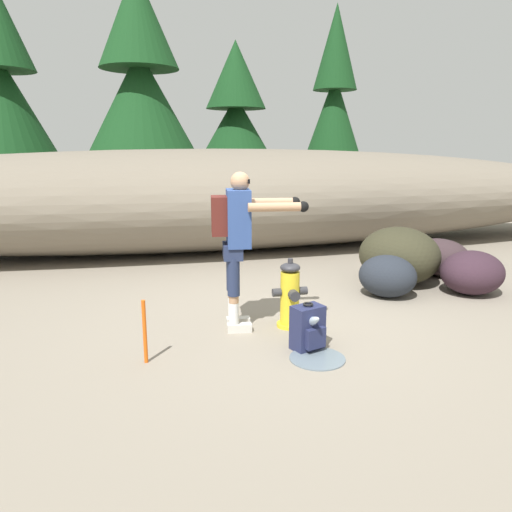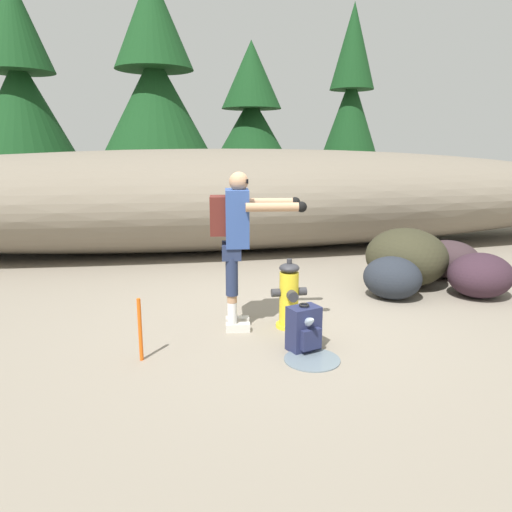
# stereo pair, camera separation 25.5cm
# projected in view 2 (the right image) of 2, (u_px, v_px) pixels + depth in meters

# --- Properties ---
(ground_plane) EXTENTS (56.00, 56.00, 0.04)m
(ground_plane) POSITION_uv_depth(u_px,v_px,m) (272.00, 323.00, 5.50)
(ground_plane) COLOR gray
(dirt_embankment) EXTENTS (17.72, 3.20, 1.91)m
(dirt_embankment) POSITION_uv_depth(u_px,v_px,m) (225.00, 199.00, 9.32)
(dirt_embankment) COLOR #756B5B
(dirt_embankment) RESTS_ON ground_plane
(fire_hydrant) EXTENTS (0.39, 0.33, 0.77)m
(fire_hydrant) POSITION_uv_depth(u_px,v_px,m) (289.00, 296.00, 5.26)
(fire_hydrant) COLOR yellow
(fire_hydrant) RESTS_ON ground_plane
(hydrant_water_jet) EXTENTS (0.53, 1.01, 0.46)m
(hydrant_water_jet) POSITION_uv_depth(u_px,v_px,m) (305.00, 334.00, 4.71)
(hydrant_water_jet) COLOR silver
(hydrant_water_jet) RESTS_ON ground_plane
(utility_worker) EXTENTS (1.01, 0.61, 1.70)m
(utility_worker) POSITION_uv_depth(u_px,v_px,m) (237.00, 232.00, 5.07)
(utility_worker) COLOR beige
(utility_worker) RESTS_ON ground_plane
(spare_backpack) EXTENTS (0.35, 0.34, 0.47)m
(spare_backpack) POSITION_uv_depth(u_px,v_px,m) (304.00, 329.00, 4.69)
(spare_backpack) COLOR #23284C
(spare_backpack) RESTS_ON ground_plane
(boulder_large) EXTENTS (1.45, 1.50, 0.82)m
(boulder_large) POSITION_uv_depth(u_px,v_px,m) (406.00, 257.00, 6.88)
(boulder_large) COLOR #32301F
(boulder_large) RESTS_ON ground_plane
(boulder_mid) EXTENTS (1.14, 1.14, 0.56)m
(boulder_mid) POSITION_uv_depth(u_px,v_px,m) (448.00, 259.00, 7.36)
(boulder_mid) COLOR #37292C
(boulder_mid) RESTS_ON ground_plane
(boulder_small) EXTENTS (0.99, 0.98, 0.56)m
(boulder_small) POSITION_uv_depth(u_px,v_px,m) (392.00, 278.00, 6.29)
(boulder_small) COLOR #242931
(boulder_small) RESTS_ON ground_plane
(boulder_outlier) EXTENTS (0.95, 0.90, 0.59)m
(boulder_outlier) POSITION_uv_depth(u_px,v_px,m) (480.00, 275.00, 6.35)
(boulder_outlier) COLOR #34212C
(boulder_outlier) RESTS_ON ground_plane
(pine_tree_far_left) EXTENTS (2.82, 2.82, 6.17)m
(pine_tree_far_left) POSITION_uv_depth(u_px,v_px,m) (20.00, 89.00, 12.44)
(pine_tree_far_left) COLOR #47331E
(pine_tree_far_left) RESTS_ON ground_plane
(pine_tree_left) EXTENTS (2.85, 2.85, 5.90)m
(pine_tree_left) POSITION_uv_depth(u_px,v_px,m) (155.00, 87.00, 11.45)
(pine_tree_left) COLOR #47331E
(pine_tree_left) RESTS_ON ground_plane
(pine_tree_center) EXTENTS (2.65, 2.65, 4.87)m
(pine_tree_center) POSITION_uv_depth(u_px,v_px,m) (251.00, 120.00, 13.92)
(pine_tree_center) COLOR #47331E
(pine_tree_center) RESTS_ON ground_plane
(pine_tree_right) EXTENTS (2.05, 2.05, 6.10)m
(pine_tree_right) POSITION_uv_depth(u_px,v_px,m) (351.00, 104.00, 14.68)
(pine_tree_right) COLOR #47331E
(pine_tree_right) RESTS_ON ground_plane
(survey_stake) EXTENTS (0.04, 0.04, 0.60)m
(survey_stake) POSITION_uv_depth(u_px,v_px,m) (140.00, 330.00, 4.44)
(survey_stake) COLOR #E55914
(survey_stake) RESTS_ON ground_plane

